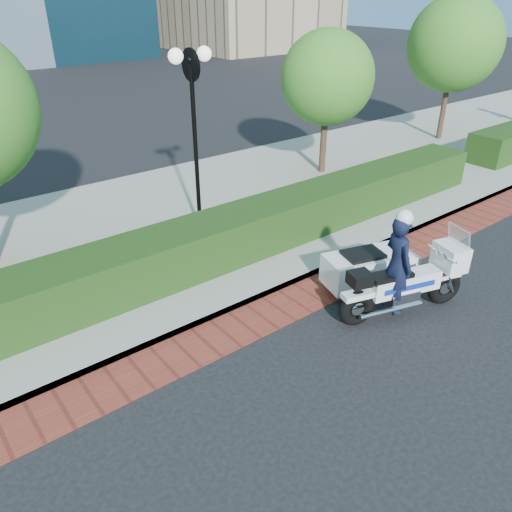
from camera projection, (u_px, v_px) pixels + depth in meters
ground at (318, 358)px, 8.33m from camera, size 120.00×120.00×0.00m
brick_strip at (262, 317)px, 9.36m from camera, size 60.00×1.00×0.01m
sidewalk at (149, 232)px, 12.44m from camera, size 60.00×8.00×0.15m
hedge_main at (200, 246)px, 10.51m from camera, size 18.00×1.20×1.00m
lamppost at (194, 115)px, 11.05m from camera, size 1.02×0.70×4.21m
tree_c at (327, 78)px, 14.89m from camera, size 2.80×2.80×4.30m
tree_d at (455, 44)px, 18.15m from camera, size 3.40×3.40×5.16m
police_motorcycle at (387, 271)px, 9.41m from camera, size 2.61×2.26×2.16m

